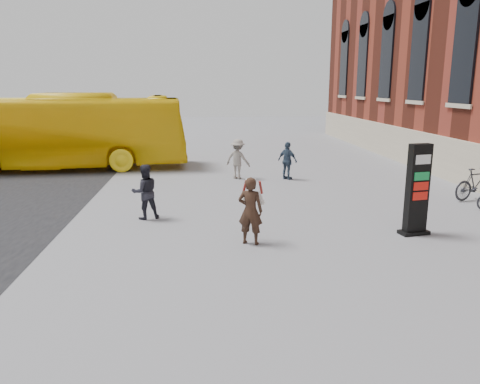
{
  "coord_description": "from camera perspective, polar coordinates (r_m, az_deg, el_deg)",
  "views": [
    {
      "loc": [
        -1.07,
        -10.57,
        3.98
      ],
      "look_at": [
        -0.04,
        1.79,
        1.14
      ],
      "focal_mm": 35.0,
      "sensor_mm": 36.0,
      "label": 1
    }
  ],
  "objects": [
    {
      "name": "bike_7",
      "position": [
        18.48,
        26.88,
        0.88
      ],
      "size": [
        1.98,
        1.05,
        1.15
      ],
      "primitive_type": "imported",
      "rotation": [
        0.0,
        0.0,
        1.85
      ],
      "color": "#25262C",
      "rests_on": "ground"
    },
    {
      "name": "bus",
      "position": [
        24.26,
        -22.22,
        6.83
      ],
      "size": [
        13.15,
        3.82,
        3.62
      ],
      "primitive_type": "imported",
      "rotation": [
        0.0,
        0.0,
        1.63
      ],
      "color": "yellow",
      "rests_on": "road"
    },
    {
      "name": "pedestrian_b",
      "position": [
        20.23,
        -0.27,
        4.05
      ],
      "size": [
        1.28,
        1.12,
        1.72
      ],
      "primitive_type": "imported",
      "rotation": [
        0.0,
        0.0,
        2.6
      ],
      "color": "gray",
      "rests_on": "ground"
    },
    {
      "name": "pedestrian_c",
      "position": [
        20.17,
        5.81,
        3.81
      ],
      "size": [
        0.95,
        0.96,
        1.62
      ],
      "primitive_type": "imported",
      "rotation": [
        0.0,
        0.0,
        2.34
      ],
      "color": "#324459",
      "rests_on": "ground"
    },
    {
      "name": "ground",
      "position": [
        11.34,
        0.94,
        -7.62
      ],
      "size": [
        100.0,
        100.0,
        0.0
      ],
      "primitive_type": "plane",
      "color": "#9E9EA3"
    },
    {
      "name": "info_pylon",
      "position": [
        13.38,
        20.8,
        0.24
      ],
      "size": [
        0.86,
        0.54,
        2.48
      ],
      "rotation": [
        0.0,
        0.0,
        0.2
      ],
      "color": "black",
      "rests_on": "ground"
    },
    {
      "name": "woman",
      "position": [
        11.84,
        1.28,
        -2.19
      ],
      "size": [
        0.8,
        0.76,
        1.74
      ],
      "rotation": [
        0.0,
        0.0,
        2.8
      ],
      "color": "black",
      "rests_on": "ground"
    },
    {
      "name": "pedestrian_a",
      "position": [
        14.37,
        -11.5,
        0.01
      ],
      "size": [
        0.97,
        0.86,
        1.67
      ],
      "primitive_type": "imported",
      "rotation": [
        0.0,
        0.0,
        3.47
      ],
      "color": "#22212A",
      "rests_on": "ground"
    }
  ]
}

